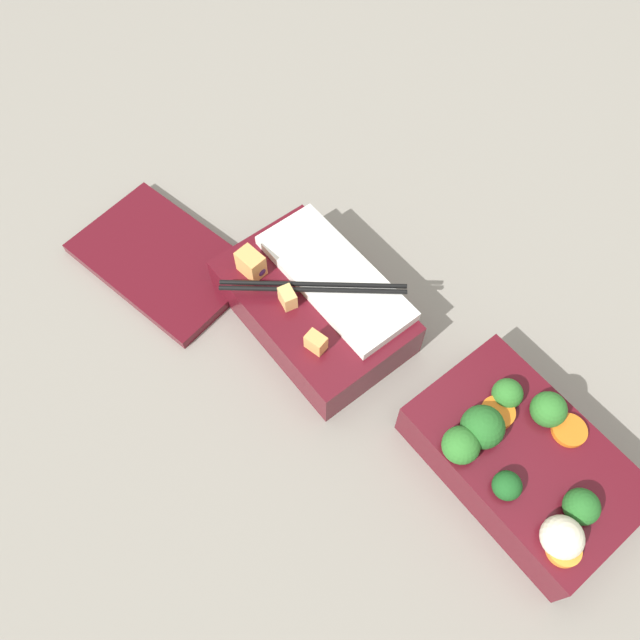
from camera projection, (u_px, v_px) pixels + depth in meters
name	position (u px, v px, depth m)	size (l,w,h in m)	color
ground_plane	(406.00, 382.00, 0.67)	(3.00, 3.00, 0.00)	gray
bento_tray_vegetable	(521.00, 459.00, 0.60)	(0.21, 0.13, 0.08)	#510F19
bento_tray_rice	(315.00, 303.00, 0.69)	(0.21, 0.16, 0.08)	#510F19
bento_lid	(163.00, 260.00, 0.74)	(0.21, 0.13, 0.01)	#510F19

